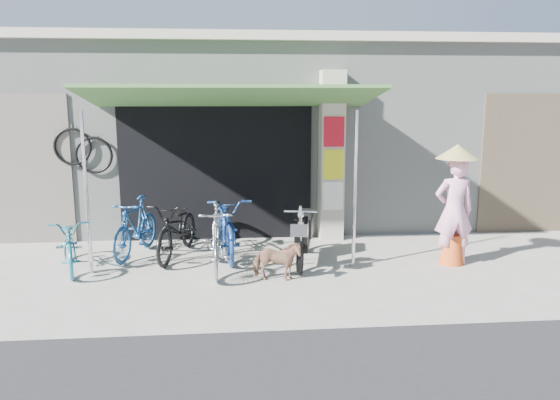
{
  "coord_description": "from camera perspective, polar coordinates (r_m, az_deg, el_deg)",
  "views": [
    {
      "loc": [
        -0.93,
        -7.13,
        2.56
      ],
      "look_at": [
        -0.2,
        1.0,
        1.0
      ],
      "focal_mm": 35.0,
      "sensor_mm": 36.0,
      "label": 1
    }
  ],
  "objects": [
    {
      "name": "ground",
      "position": [
        7.63,
        2.2,
        -8.79
      ],
      "size": [
        80.0,
        80.0,
        0.0
      ],
      "primitive_type": "plane",
      "color": "#9F9990",
      "rests_on": "ground"
    },
    {
      "name": "bicycle_shop",
      "position": [
        12.27,
        -0.81,
        7.45
      ],
      "size": [
        12.3,
        5.3,
        3.66
      ],
      "color": "#9DA29A",
      "rests_on": "ground"
    },
    {
      "name": "shop_pillar",
      "position": [
        9.79,
        5.38,
        4.56
      ],
      "size": [
        0.42,
        0.44,
        3.0
      ],
      "color": "#B9AF9E",
      "rests_on": "ground"
    },
    {
      "name": "awning",
      "position": [
        8.75,
        -5.05,
        10.48
      ],
      "size": [
        4.6,
        1.88,
        2.72
      ],
      "color": "#3A692F",
      "rests_on": "ground"
    },
    {
      "name": "neighbour_right",
      "position": [
        11.45,
        26.14,
        3.41
      ],
      "size": [
        2.6,
        0.06,
        2.6
      ],
      "primitive_type": "cube",
      "color": "brown",
      "rests_on": "ground"
    },
    {
      "name": "bike_teal",
      "position": [
        8.71,
        -21.09,
        -4.23
      ],
      "size": [
        0.97,
        1.64,
        0.82
      ],
      "primitive_type": "imported",
      "rotation": [
        0.0,
        0.0,
        0.3
      ],
      "color": "#1C6A80",
      "rests_on": "ground"
    },
    {
      "name": "bike_blue",
      "position": [
        9.1,
        -14.84,
        -2.77
      ],
      "size": [
        0.85,
        1.65,
        0.95
      ],
      "primitive_type": "imported",
      "rotation": [
        0.0,
        0.0,
        -0.27
      ],
      "color": "navy",
      "rests_on": "ground"
    },
    {
      "name": "bike_black",
      "position": [
        8.91,
        -10.65,
        -2.97
      ],
      "size": [
        1.0,
        1.86,
        0.93
      ],
      "primitive_type": "imported",
      "rotation": [
        0.0,
        0.0,
        -0.23
      ],
      "color": "black",
      "rests_on": "ground"
    },
    {
      "name": "bike_silver",
      "position": [
        8.09,
        -6.65,
        -4.0
      ],
      "size": [
        0.48,
        1.67,
        1.0
      ],
      "primitive_type": "imported",
      "rotation": [
        0.0,
        0.0,
        0.01
      ],
      "color": "#9C9DA0",
      "rests_on": "ground"
    },
    {
      "name": "bike_navy",
      "position": [
        8.89,
        -5.57,
        -2.6
      ],
      "size": [
        0.86,
        1.97,
        1.01
      ],
      "primitive_type": "imported",
      "rotation": [
        0.0,
        0.0,
        0.1
      ],
      "color": "navy",
      "rests_on": "ground"
    },
    {
      "name": "street_dog",
      "position": [
        7.67,
        -0.35,
        -6.39
      ],
      "size": [
        0.72,
        0.4,
        0.58
      ],
      "primitive_type": "imported",
      "rotation": [
        0.0,
        0.0,
        1.44
      ],
      "color": "#976A50",
      "rests_on": "ground"
    },
    {
      "name": "moped",
      "position": [
        8.52,
        2.49,
        -3.66
      ],
      "size": [
        0.59,
        1.66,
        0.95
      ],
      "rotation": [
        0.0,
        0.0,
        -0.21
      ],
      "color": "black",
      "rests_on": "ground"
    },
    {
      "name": "nun",
      "position": [
        8.71,
        17.76,
        -0.62
      ],
      "size": [
        0.64,
        0.64,
        1.85
      ],
      "rotation": [
        0.0,
        0.0,
        3.14
      ],
      "color": "#EC9FBF",
      "rests_on": "ground"
    }
  ]
}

